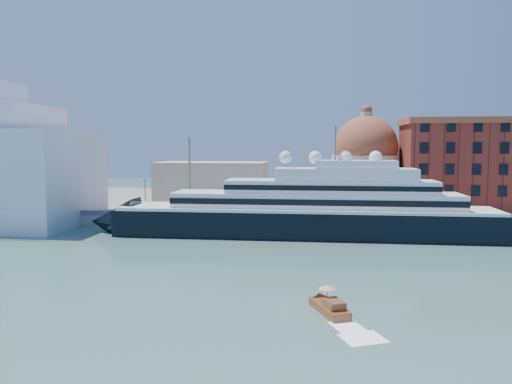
# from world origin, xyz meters

# --- Properties ---
(ground) EXTENTS (400.00, 400.00, 0.00)m
(ground) POSITION_xyz_m (0.00, 0.00, 0.00)
(ground) COLOR #335955
(ground) RESTS_ON ground
(quay) EXTENTS (180.00, 10.00, 2.50)m
(quay) POSITION_xyz_m (0.00, 34.00, 1.25)
(quay) COLOR gray
(quay) RESTS_ON ground
(land) EXTENTS (260.00, 72.00, 2.00)m
(land) POSITION_xyz_m (0.00, 75.00, 1.00)
(land) COLOR slate
(land) RESTS_ON ground
(quay_fence) EXTENTS (180.00, 0.10, 1.20)m
(quay_fence) POSITION_xyz_m (0.00, 29.50, 3.10)
(quay_fence) COLOR slate
(quay_fence) RESTS_ON quay
(superyacht) EXTENTS (87.84, 12.18, 26.25)m
(superyacht) POSITION_xyz_m (4.24, 23.00, 4.53)
(superyacht) COLOR black
(superyacht) RESTS_ON ground
(service_barge) EXTENTS (10.99, 6.14, 2.35)m
(service_barge) POSITION_xyz_m (-55.43, 20.21, 0.67)
(service_barge) COLOR white
(service_barge) RESTS_ON ground
(water_taxi) EXTENTS (4.64, 6.98, 3.16)m
(water_taxi) POSITION_xyz_m (10.58, -24.41, 0.76)
(water_taxi) COLOR maroon
(water_taxi) RESTS_ON ground
(warehouse) EXTENTS (43.00, 19.00, 23.25)m
(warehouse) POSITION_xyz_m (52.00, 52.00, 13.79)
(warehouse) COLOR maroon
(warehouse) RESTS_ON land
(church) EXTENTS (66.00, 18.00, 25.50)m
(church) POSITION_xyz_m (6.39, 57.72, 10.91)
(church) COLOR beige
(church) RESTS_ON land
(lamp_posts) EXTENTS (120.80, 2.40, 18.00)m
(lamp_posts) POSITION_xyz_m (-12.67, 32.27, 9.84)
(lamp_posts) COLOR slate
(lamp_posts) RESTS_ON quay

